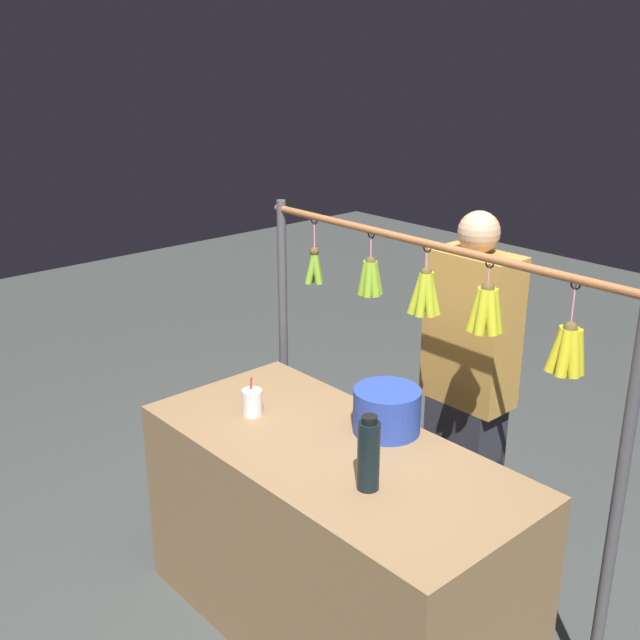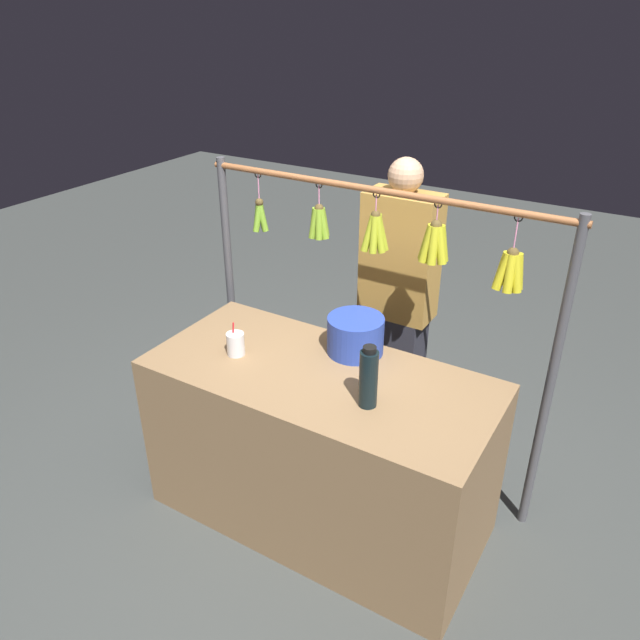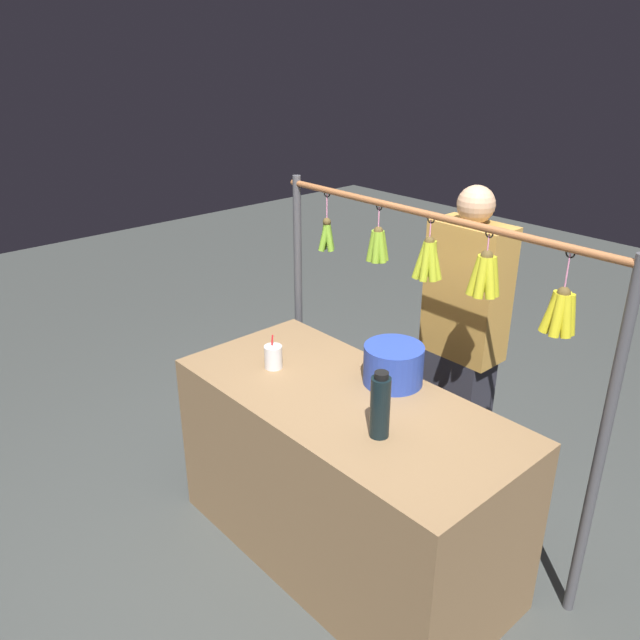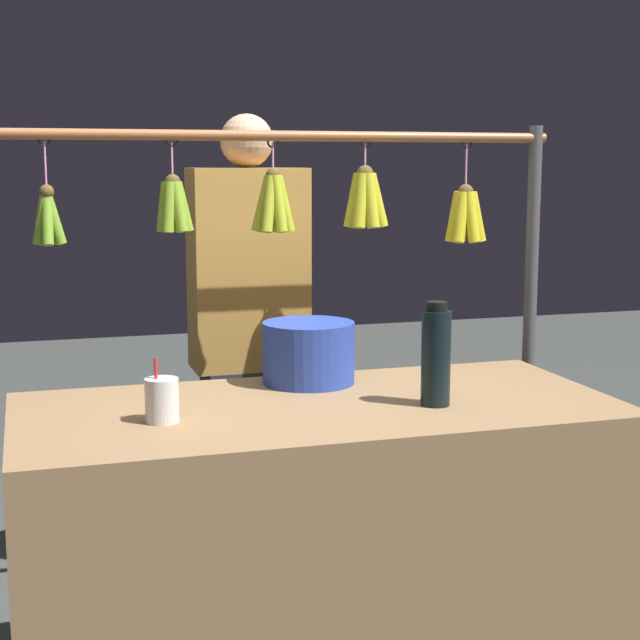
{
  "view_description": "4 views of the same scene",
  "coord_description": "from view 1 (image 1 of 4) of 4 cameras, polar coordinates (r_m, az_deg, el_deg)",
  "views": [
    {
      "loc": [
        -1.9,
        1.76,
        2.3
      ],
      "look_at": [
        0.07,
        0.0,
        1.35
      ],
      "focal_mm": 43.17,
      "sensor_mm": 36.0,
      "label": 1
    },
    {
      "loc": [
        -1.2,
        1.99,
        2.35
      ],
      "look_at": [
        -0.0,
        0.0,
        1.12
      ],
      "focal_mm": 34.51,
      "sensor_mm": 36.0,
      "label": 2
    },
    {
      "loc": [
        -1.69,
        1.66,
        2.26
      ],
      "look_at": [
        0.17,
        0.0,
        1.16
      ],
      "focal_mm": 35.72,
      "sensor_mm": 36.0,
      "label": 3
    },
    {
      "loc": [
        0.73,
        2.41,
        1.48
      ],
      "look_at": [
        -0.01,
        0.0,
        1.08
      ],
      "focal_mm": 54.63,
      "sensor_mm": 36.0,
      "label": 4
    }
  ],
  "objects": [
    {
      "name": "display_rack",
      "position": [
        3.12,
        8.45,
        -1.8
      ],
      "size": [
        1.86,
        0.14,
        1.61
      ],
      "color": "#4C4C51",
      "rests_on": "ground"
    },
    {
      "name": "market_counter",
      "position": [
        3.2,
        0.89,
        -16.05
      ],
      "size": [
        1.59,
        0.74,
        0.85
      ],
      "primitive_type": "cube",
      "color": "olive",
      "rests_on": "ground"
    },
    {
      "name": "ground_plane",
      "position": [
        3.46,
        0.85,
        -21.75
      ],
      "size": [
        12.0,
        12.0,
        0.0
      ],
      "primitive_type": "plane",
      "color": "#404441"
    },
    {
      "name": "water_bottle",
      "position": [
        2.66,
        3.62,
        -9.9
      ],
      "size": [
        0.08,
        0.08,
        0.28
      ],
      "color": "black",
      "rests_on": "market_counter"
    },
    {
      "name": "drink_cup",
      "position": [
        3.2,
        -5.05,
        -6.09
      ],
      "size": [
        0.08,
        0.08,
        0.16
      ],
      "color": "silver",
      "rests_on": "market_counter"
    },
    {
      "name": "vendor_person",
      "position": [
        3.54,
        10.88,
        -5.38
      ],
      "size": [
        0.39,
        0.21,
        1.65
      ],
      "color": "#2D2D38",
      "rests_on": "ground"
    },
    {
      "name": "blue_bucket",
      "position": [
        3.05,
        4.98,
        -6.69
      ],
      "size": [
        0.27,
        0.27,
        0.18
      ],
      "primitive_type": "cylinder",
      "color": "#2B45AE",
      "rests_on": "market_counter"
    }
  ]
}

